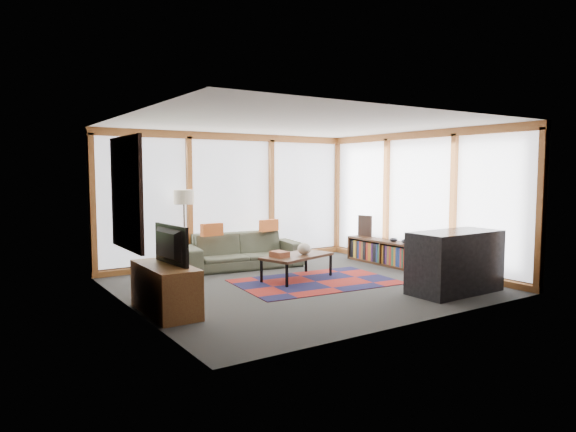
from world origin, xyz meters
TOP-DOWN VIEW (x-y plane):
  - ground at (0.00, 0.00)m, footprint 5.50×5.50m
  - room_envelope at (0.49, 0.56)m, footprint 5.52×5.02m
  - rug at (0.32, 0.04)m, footprint 2.74×1.90m
  - sofa at (-0.11, 1.85)m, footprint 2.38×1.19m
  - pillow_left at (-0.74, 1.81)m, footprint 0.42×0.15m
  - pillow_right at (0.52, 1.88)m, footprint 0.43×0.20m
  - floor_lamp at (-1.12, 2.20)m, footprint 0.38×0.38m
  - coffee_table at (0.18, 0.39)m, footprint 1.40×0.96m
  - book_stack at (-0.18, 0.38)m, footprint 0.26×0.31m
  - vase at (0.30, 0.35)m, footprint 0.28×0.28m
  - bookshelf at (2.43, 0.56)m, footprint 0.35×1.94m
  - bowl_a at (2.42, 0.02)m, footprint 0.20×0.20m
  - bowl_b at (2.42, 0.35)m, footprint 0.19×0.19m
  - shelf_picture at (2.54, 1.31)m, footprint 0.11×0.33m
  - tv_console at (-2.43, -0.39)m, footprint 0.53×1.27m
  - television at (-2.42, -0.37)m, footprint 0.19×0.90m
  - bar_counter at (1.66, -1.71)m, footprint 1.49×0.71m

SIDE VIEW (x-z plane):
  - ground at x=0.00m, z-range 0.00..0.00m
  - rug at x=0.32m, z-range 0.00..0.01m
  - coffee_table at x=0.18m, z-range 0.00..0.42m
  - bookshelf at x=2.43m, z-range 0.00..0.49m
  - tv_console at x=-2.43m, z-range 0.00..0.64m
  - sofa at x=-0.11m, z-range 0.00..0.67m
  - book_stack at x=-0.18m, z-range 0.42..0.52m
  - bar_counter at x=1.66m, z-range 0.00..0.94m
  - vase at x=0.30m, z-range 0.42..0.63m
  - bowl_b at x=2.42m, z-range 0.49..0.57m
  - bowl_a at x=2.42m, z-range 0.49..0.58m
  - shelf_picture at x=2.54m, z-range 0.49..0.92m
  - floor_lamp at x=-1.12m, z-range 0.00..1.51m
  - pillow_right at x=0.52m, z-range 0.67..0.90m
  - pillow_left at x=-0.74m, z-range 0.67..0.90m
  - television at x=-2.42m, z-range 0.64..1.15m
  - room_envelope at x=0.49m, z-range 0.23..2.85m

